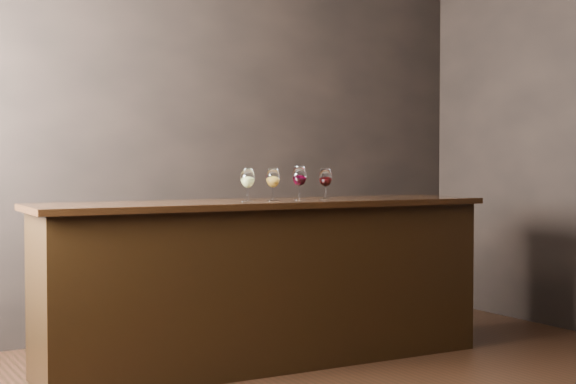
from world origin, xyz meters
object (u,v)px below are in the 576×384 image
glass_amber (273,179)px  glass_red_b (326,178)px  back_bar_shelf (244,278)px  glass_white (248,179)px  bar_counter (267,285)px  glass_red_a (299,177)px

glass_amber → glass_red_b: glass_amber is taller
back_bar_shelf → glass_amber: glass_amber is taller
glass_white → glass_red_b: size_ratio=1.02×
glass_amber → glass_red_b: bearing=4.0°
glass_white → glass_amber: 0.17m
glass_amber → glass_white: bearing=178.2°
back_bar_shelf → bar_counter: bearing=-109.6°
glass_red_a → bar_counter: bearing=-174.1°
glass_amber → glass_red_a: 0.21m
bar_counter → glass_amber: 0.66m
bar_counter → back_bar_shelf: size_ratio=1.29×
glass_red_a → glass_red_b: bearing=-1.2°
back_bar_shelf → glass_red_a: (-0.09, -0.92, 0.76)m
bar_counter → glass_amber: bearing=-7.1°
glass_white → glass_red_b: (0.58, 0.02, -0.00)m
back_bar_shelf → glass_white: 1.30m
glass_red_a → glass_red_b: size_ratio=1.09×
bar_counter → back_bar_shelf: 1.01m
back_bar_shelf → glass_red_b: bearing=-83.2°
bar_counter → glass_red_a: glass_red_a is taller
bar_counter → glass_amber: (0.04, -0.01, 0.66)m
back_bar_shelf → glass_white: (-0.47, -0.94, 0.76)m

